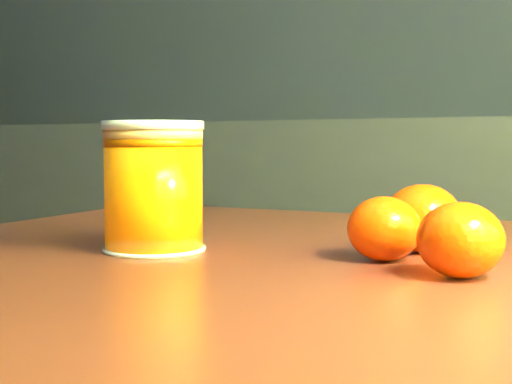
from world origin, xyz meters
The scene contains 6 objects.
kitchen_counter centered at (0.00, 1.45, 0.45)m, with size 3.15×0.60×0.90m, color #4C4C51.
table centered at (1.03, 0.23, 0.66)m, with size 1.12×0.87×0.76m.
juice_glass centered at (0.81, 0.16, 0.81)m, with size 0.09×0.09×0.11m.
orange_front centered at (1.00, 0.23, 0.78)m, with size 0.06×0.06×0.05m, color #FF4405.
orange_back centered at (1.01, 0.29, 0.79)m, with size 0.07×0.07×0.06m, color #FF4405.
orange_extra centered at (1.08, 0.20, 0.78)m, with size 0.06×0.06×0.06m, color #FF4405.
Camera 1 is at (1.25, -0.30, 0.86)m, focal length 50.00 mm.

